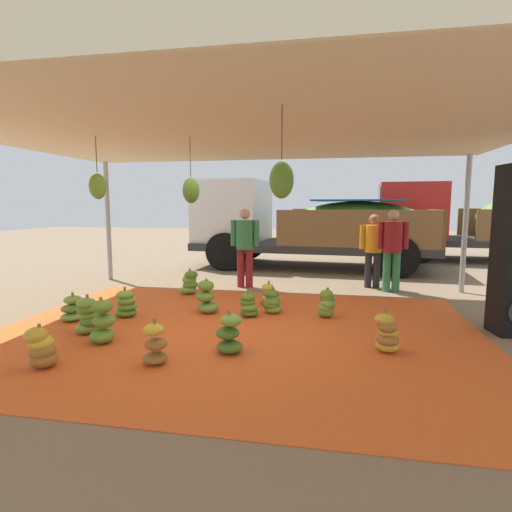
{
  "coord_description": "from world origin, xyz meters",
  "views": [
    {
      "loc": [
        1.27,
        -5.24,
        1.74
      ],
      "look_at": [
        0.04,
        1.26,
        0.89
      ],
      "focal_mm": 28.56,
      "sensor_mm": 36.0,
      "label": 1
    }
  ],
  "objects": [
    {
      "name": "banana_bunch_4",
      "position": [
        -1.54,
        -0.75,
        0.26
      ],
      "size": [
        0.44,
        0.44,
        0.58
      ],
      "color": "#60932D",
      "rests_on": "tarp_orange"
    },
    {
      "name": "worker_2",
      "position": [
        -0.53,
        3.01,
        0.96
      ],
      "size": [
        0.6,
        0.37,
        1.65
      ],
      "color": "maroon",
      "rests_on": "ground"
    },
    {
      "name": "banana_bunch_5",
      "position": [
        0.01,
        0.78,
        0.18
      ],
      "size": [
        0.35,
        0.35,
        0.42
      ],
      "color": "#477523",
      "rests_on": "tarp_orange"
    },
    {
      "name": "tent_canopy",
      "position": [
        -0.01,
        -0.09,
        2.66
      ],
      "size": [
        8.0,
        7.0,
        2.74
      ],
      "color": "#9EA0A5",
      "rests_on": "ground"
    },
    {
      "name": "banana_bunch_10",
      "position": [
        0.11,
        -0.77,
        0.22
      ],
      "size": [
        0.42,
        0.42,
        0.5
      ],
      "color": "#477523",
      "rests_on": "tarp_orange"
    },
    {
      "name": "banana_bunch_1",
      "position": [
        1.2,
        0.94,
        0.22
      ],
      "size": [
        0.36,
        0.35,
        0.47
      ],
      "color": "#60932D",
      "rests_on": "tarp_orange"
    },
    {
      "name": "banana_bunch_12",
      "position": [
        1.92,
        -0.41,
        0.22
      ],
      "size": [
        0.36,
        0.39,
        0.51
      ],
      "color": "gold",
      "rests_on": "tarp_orange"
    },
    {
      "name": "banana_bunch_13",
      "position": [
        -1.44,
        2.13,
        0.22
      ],
      "size": [
        0.38,
        0.4,
        0.49
      ],
      "color": "#6B9E38",
      "rests_on": "tarp_orange"
    },
    {
      "name": "banana_bunch_14",
      "position": [
        0.2,
        1.56,
        0.18
      ],
      "size": [
        0.35,
        0.36,
        0.41
      ],
      "color": "#996628",
      "rests_on": "tarp_orange"
    },
    {
      "name": "banana_bunch_3",
      "position": [
        -0.69,
        0.86,
        0.25
      ],
      "size": [
        0.48,
        0.44,
        0.56
      ],
      "color": "#6B9E38",
      "rests_on": "tarp_orange"
    },
    {
      "name": "cargo_truck_far",
      "position": [
        6.0,
        8.39,
        1.26
      ],
      "size": [
        7.02,
        2.84,
        2.4
      ],
      "color": "#2D2D2D",
      "rests_on": "ground"
    },
    {
      "name": "tarp_orange",
      "position": [
        0.0,
        0.0,
        0.01
      ],
      "size": [
        6.57,
        5.02,
        0.01
      ],
      "primitive_type": "cube",
      "color": "#E05B23",
      "rests_on": "ground"
    },
    {
      "name": "cargo_truck_main",
      "position": [
        0.49,
        6.08,
        1.22
      ],
      "size": [
        6.51,
        2.93,
        2.4
      ],
      "color": "#2D2D2D",
      "rests_on": "ground"
    },
    {
      "name": "banana_bunch_11",
      "position": [
        -1.75,
        -1.58,
        0.22
      ],
      "size": [
        0.4,
        0.38,
        0.48
      ],
      "color": "#996628",
      "rests_on": "tarp_orange"
    },
    {
      "name": "ground_plane",
      "position": [
        0.0,
        3.0,
        0.0
      ],
      "size": [
        40.0,
        40.0,
        0.0
      ],
      "primitive_type": "plane",
      "color": "#7F6B51"
    },
    {
      "name": "banana_bunch_8",
      "position": [
        -1.94,
        -0.44,
        0.24
      ],
      "size": [
        0.44,
        0.41,
        0.53
      ],
      "color": "#6B9E38",
      "rests_on": "tarp_orange"
    },
    {
      "name": "banana_bunch_9",
      "position": [
        -2.54,
        0.07,
        0.18
      ],
      "size": [
        0.45,
        0.47,
        0.43
      ],
      "color": "#75A83D",
      "rests_on": "tarp_orange"
    },
    {
      "name": "banana_bunch_6",
      "position": [
        0.35,
        1.02,
        0.19
      ],
      "size": [
        0.41,
        0.39,
        0.43
      ],
      "color": "#75A83D",
      "rests_on": "tarp_orange"
    },
    {
      "name": "worker_1",
      "position": [
        2.43,
        3.12,
        0.96
      ],
      "size": [
        0.6,
        0.37,
        1.64
      ],
      "color": "#337A4C",
      "rests_on": "ground"
    },
    {
      "name": "worker_0",
      "position": [
        2.1,
        3.46,
        0.89
      ],
      "size": [
        0.56,
        0.34,
        1.53
      ],
      "color": "#26262D",
      "rests_on": "ground"
    },
    {
      "name": "banana_bunch_7",
      "position": [
        -0.6,
        -1.27,
        0.21
      ],
      "size": [
        0.29,
        0.28,
        0.5
      ],
      "color": "#996628",
      "rests_on": "tarp_orange"
    },
    {
      "name": "banana_bunch_2",
      "position": [
        -1.84,
        0.4,
        0.2
      ],
      "size": [
        0.45,
        0.45,
        0.47
      ],
      "color": "#518428",
      "rests_on": "tarp_orange"
    }
  ]
}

